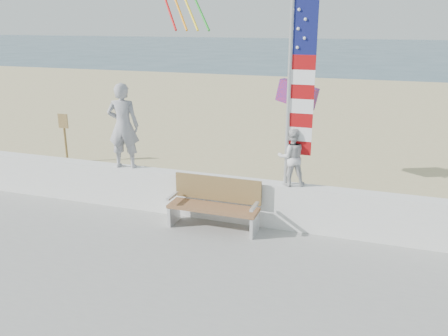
{
  "coord_description": "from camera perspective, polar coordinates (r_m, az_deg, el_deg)",
  "views": [
    {
      "loc": [
        3.1,
        -6.65,
        4.14
      ],
      "look_at": [
        0.2,
        1.8,
        1.35
      ],
      "focal_mm": 38.0,
      "sensor_mm": 36.0,
      "label": 1
    }
  ],
  "objects": [
    {
      "name": "parafoil_kite",
      "position": [
        12.21,
        8.9,
        8.68
      ],
      "size": [
        1.12,
        0.53,
        0.75
      ],
      "color": "red",
      "rests_on": "ground"
    },
    {
      "name": "child",
      "position": [
        9.15,
        8.16,
        1.3
      ],
      "size": [
        0.66,
        0.58,
        1.12
      ],
      "primitive_type": "imported",
      "rotation": [
        0.0,
        0.0,
        3.49
      ],
      "color": "silver",
      "rests_on": "seawall"
    },
    {
      "name": "ground",
      "position": [
        8.43,
        -5.39,
        -12.17
      ],
      "size": [
        220.0,
        220.0,
        0.0
      ],
      "primitive_type": "plane",
      "color": "#2C4959",
      "rests_on": "ground"
    },
    {
      "name": "bench",
      "position": [
        9.39,
        -1.13,
        -4.23
      ],
      "size": [
        1.8,
        0.57,
        1.0
      ],
      "color": "brown",
      "rests_on": "boardwalk"
    },
    {
      "name": "sign",
      "position": [
        14.76,
        -18.63,
        3.92
      ],
      "size": [
        0.32,
        0.07,
        1.46
      ],
      "color": "olive",
      "rests_on": "sand"
    },
    {
      "name": "sand",
      "position": [
        16.48,
        7.5,
        2.79
      ],
      "size": [
        90.0,
        40.0,
        0.08
      ],
      "primitive_type": "cube",
      "color": "tan",
      "rests_on": "ground"
    },
    {
      "name": "adult",
      "position": [
        10.34,
        -12.03,
        4.99
      ],
      "size": [
        0.75,
        0.58,
        1.83
      ],
      "primitive_type": "imported",
      "rotation": [
        0.0,
        0.0,
        3.38
      ],
      "color": "#95959A",
      "rests_on": "seawall"
    },
    {
      "name": "flag",
      "position": [
        8.87,
        8.68,
        9.71
      ],
      "size": [
        0.5,
        0.08,
        3.5
      ],
      "color": "silver",
      "rests_on": "seawall"
    },
    {
      "name": "seawall",
      "position": [
        9.84,
        -0.72,
        -3.56
      ],
      "size": [
        30.0,
        0.35,
        0.9
      ],
      "primitive_type": "cube",
      "color": "white",
      "rests_on": "boardwalk"
    }
  ]
}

